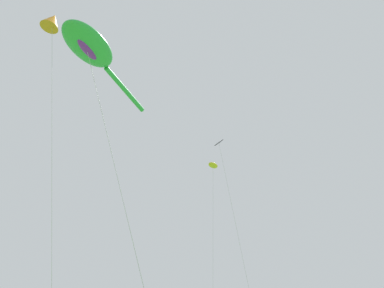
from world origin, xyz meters
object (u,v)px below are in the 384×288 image
Objects in this scene: small_kite_diamond_red at (52,22)px; small_kite_delta_white at (224,168)px; big_show_kite at (90,48)px; small_kite_box_yellow at (213,167)px.

small_kite_delta_white reaches higher than small_kite_diamond_red.
small_kite_diamond_red is 16.53m from small_kite_delta_white.
small_kite_box_yellow is at bearing 179.28° from big_show_kite.
small_kite_delta_white is (-4.07, -7.55, -4.68)m from small_kite_box_yellow.
small_kite_box_yellow reaches higher than big_show_kite.
big_show_kite reaches higher than small_kite_diamond_red.
big_show_kite reaches higher than small_kite_delta_white.
small_kite_diamond_red is at bearing 4.42° from small_kite_delta_white.
big_show_kite is 13.59m from small_kite_delta_white.
small_kite_delta_white is (15.07, 6.67, -1.31)m from small_kite_diamond_red.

